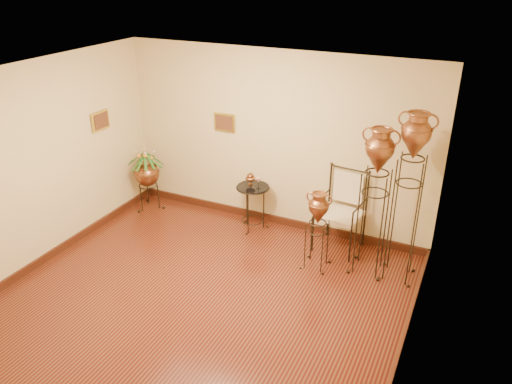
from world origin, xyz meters
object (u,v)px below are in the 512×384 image
at_px(side_table, 253,207).
at_px(amphora_mid, 374,202).
at_px(amphora_tall, 407,197).
at_px(planter_urn, 147,171).
at_px(armchair, 340,212).

bearing_deg(side_table, amphora_mid, -10.90).
bearing_deg(amphora_mid, amphora_tall, 2.19).
distance_m(planter_urn, armchair, 3.36).
distance_m(amphora_mid, planter_urn, 3.92).
height_order(amphora_tall, side_table, amphora_tall).
bearing_deg(armchair, side_table, -173.83).
height_order(amphora_tall, armchair, amphora_tall).
distance_m(amphora_tall, planter_urn, 4.34).
bearing_deg(side_table, amphora_tall, -8.68).
height_order(armchair, side_table, armchair).
relative_size(amphora_tall, amphora_mid, 1.12).
xyz_separation_m(amphora_tall, side_table, (-2.36, 0.36, -0.81)).
relative_size(amphora_mid, side_table, 2.24).
distance_m(armchair, side_table, 1.43).
relative_size(amphora_tall, planter_urn, 1.91).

